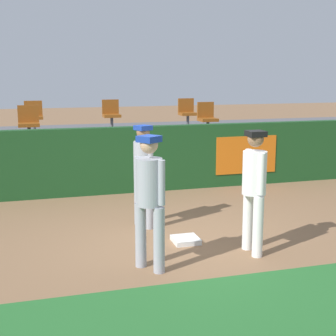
% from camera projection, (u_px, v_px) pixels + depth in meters
% --- Properties ---
extents(ground_plane, '(60.00, 60.00, 0.00)m').
position_uv_depth(ground_plane, '(188.00, 239.00, 7.82)').
color(ground_plane, '#846042').
extents(grass_foreground_strip, '(18.00, 2.80, 0.01)m').
position_uv_depth(grass_foreground_strip, '(278.00, 330.00, 5.06)').
color(grass_foreground_strip, '#26662B').
rests_on(grass_foreground_strip, ground_plane).
extents(first_base, '(0.40, 0.40, 0.08)m').
position_uv_depth(first_base, '(186.00, 240.00, 7.67)').
color(first_base, white).
rests_on(first_base, ground_plane).
extents(player_fielder_home, '(0.35, 0.57, 1.81)m').
position_uv_depth(player_fielder_home, '(254.00, 183.00, 7.06)').
color(player_fielder_home, white).
rests_on(player_fielder_home, ground_plane).
extents(player_runner_visitor, '(0.48, 0.48, 1.82)m').
position_uv_depth(player_runner_visitor, '(149.00, 194.00, 6.43)').
color(player_runner_visitor, '#9EA3AD').
rests_on(player_runner_visitor, ground_plane).
extents(player_coach_visitor, '(0.44, 0.46, 1.75)m').
position_uv_depth(player_coach_visitor, '(143.00, 169.00, 8.29)').
color(player_coach_visitor, '#9EA3AD').
rests_on(player_coach_visitor, ground_plane).
extents(field_wall, '(18.00, 0.26, 1.46)m').
position_uv_depth(field_wall, '(141.00, 159.00, 10.83)').
color(field_wall, '#19471E').
rests_on(field_wall, ground_plane).
extents(bleacher_platform, '(18.00, 4.80, 1.02)m').
position_uv_depth(bleacher_platform, '(120.00, 151.00, 13.29)').
color(bleacher_platform, '#59595E').
rests_on(bleacher_platform, ground_plane).
extents(seat_back_center, '(0.47, 0.44, 0.84)m').
position_uv_depth(seat_back_center, '(111.00, 113.00, 13.71)').
color(seat_back_center, '#4C4C51').
rests_on(seat_back_center, bleacher_platform).
extents(seat_back_left, '(0.47, 0.44, 0.84)m').
position_uv_depth(seat_back_left, '(34.00, 115.00, 13.14)').
color(seat_back_left, '#4C4C51').
rests_on(seat_back_left, bleacher_platform).
extents(seat_back_right, '(0.47, 0.44, 0.84)m').
position_uv_depth(seat_back_right, '(187.00, 111.00, 14.32)').
color(seat_back_right, '#4C4C51').
rests_on(seat_back_right, bleacher_platform).
extents(seat_front_right, '(0.44, 0.44, 0.84)m').
position_uv_depth(seat_front_right, '(207.00, 117.00, 12.60)').
color(seat_front_right, '#4C4C51').
rests_on(seat_front_right, bleacher_platform).
extents(seat_front_left, '(0.48, 0.44, 0.84)m').
position_uv_depth(seat_front_left, '(29.00, 121.00, 11.40)').
color(seat_front_left, '#4C4C51').
rests_on(seat_front_left, bleacher_platform).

